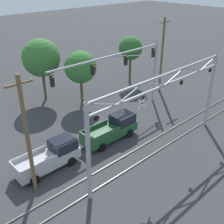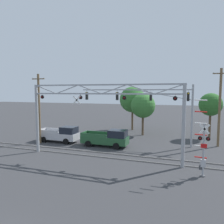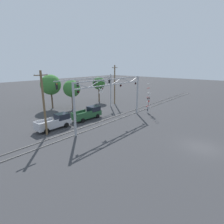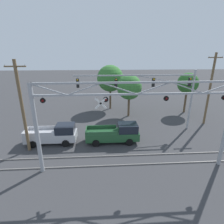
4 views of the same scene
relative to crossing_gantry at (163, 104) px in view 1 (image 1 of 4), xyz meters
name	(u,v)px [view 1 (image 1 of 4)]	position (x,y,z in m)	size (l,w,h in m)	color
rail_track_near	(156,152)	(0.01, 0.28, -4.66)	(80.00, 0.08, 0.10)	gray
rail_track_far	(143,145)	(0.01, 1.72, -4.66)	(80.00, 0.08, 0.10)	gray
crossing_gantry	(163,104)	(0.00, 0.00, 0.00)	(15.24, 0.31, 7.22)	#9EA0A5
traffic_signal_span	(130,65)	(4.17, 7.48, 0.55)	(14.05, 0.39, 7.32)	#9EA0A5
pickup_truck_lead	(112,129)	(-1.11, 4.55, -3.72)	(5.59, 2.09, 2.05)	#23512D
pickup_truck_following	(50,157)	(-7.59, 4.73, -3.73)	(5.25, 2.09, 2.05)	#B7B7BC
utility_pole_left	(27,135)	(-9.77, 3.39, -0.23)	(1.80, 0.28, 8.65)	brown
utility_pole_right	(162,54)	(11.29, 8.88, 0.03)	(1.80, 0.28, 9.19)	brown
background_tree_beyond_span	(41,58)	(-1.02, 16.45, 0.41)	(4.31, 4.31, 7.29)	brown
background_tree_far_left_verge	(131,48)	(10.76, 13.69, -0.04)	(3.16, 3.16, 6.28)	brown
background_tree_far_right_verge	(80,67)	(1.53, 12.56, -0.33)	(3.60, 3.60, 6.20)	brown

